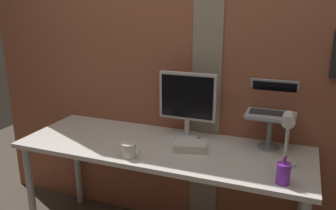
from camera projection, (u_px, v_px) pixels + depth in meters
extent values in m
cube|color=#9E563D|center=(185.00, 59.00, 2.48)|extent=(3.26, 0.12, 2.58)
cube|color=gray|center=(207.00, 62.00, 2.36)|extent=(0.21, 0.01, 2.58)
cube|color=black|center=(335.00, 54.00, 2.05)|extent=(0.04, 0.03, 0.21)
cube|color=silver|center=(162.00, 148.00, 2.28)|extent=(1.91, 0.67, 0.03)
cylinder|color=#B2B2B7|center=(31.00, 195.00, 2.45)|extent=(0.05, 0.05, 0.75)
cylinder|color=#B2B2B7|center=(78.00, 163.00, 2.95)|extent=(0.05, 0.05, 0.75)
cylinder|color=#B2B2B7|center=(302.00, 205.00, 2.32)|extent=(0.05, 0.05, 0.75)
cylinder|color=silver|center=(187.00, 136.00, 2.43)|extent=(0.18, 0.18, 0.01)
cylinder|color=silver|center=(187.00, 127.00, 2.41)|extent=(0.04, 0.04, 0.12)
cube|color=silver|center=(188.00, 96.00, 2.35)|extent=(0.40, 0.04, 0.32)
cube|color=black|center=(187.00, 97.00, 2.33)|extent=(0.36, 0.00, 0.29)
cylinder|color=gray|center=(268.00, 147.00, 2.24)|extent=(0.14, 0.14, 0.01)
cylinder|color=gray|center=(269.00, 132.00, 2.21)|extent=(0.03, 0.03, 0.20)
cube|color=gray|center=(271.00, 116.00, 2.18)|extent=(0.28, 0.22, 0.01)
cube|color=#ADB2B7|center=(271.00, 115.00, 2.18)|extent=(0.30, 0.21, 0.01)
cube|color=#2D2D30|center=(271.00, 113.00, 2.19)|extent=(0.26, 0.12, 0.00)
cube|color=#ADB2B7|center=(274.00, 94.00, 2.27)|extent=(0.30, 0.06, 0.20)
cube|color=black|center=(274.00, 94.00, 2.26)|extent=(0.27, 0.05, 0.17)
cylinder|color=white|center=(284.00, 163.00, 2.01)|extent=(0.12, 0.12, 0.02)
cylinder|color=white|center=(287.00, 137.00, 1.96)|extent=(0.02, 0.02, 0.31)
cylinder|color=white|center=(289.00, 120.00, 1.84)|extent=(0.07, 0.11, 0.07)
cylinder|color=purple|center=(283.00, 173.00, 1.78)|extent=(0.07, 0.07, 0.11)
cylinder|color=purple|center=(284.00, 170.00, 1.76)|extent=(0.01, 0.01, 0.15)
cylinder|color=orange|center=(284.00, 167.00, 1.78)|extent=(0.03, 0.01, 0.15)
cylinder|color=orange|center=(282.00, 169.00, 1.78)|extent=(0.01, 0.01, 0.14)
cylinder|color=purple|center=(284.00, 169.00, 1.78)|extent=(0.02, 0.03, 0.14)
cylinder|color=silver|center=(129.00, 150.00, 2.10)|extent=(0.09, 0.09, 0.09)
torus|color=silver|center=(137.00, 151.00, 2.08)|extent=(0.05, 0.01, 0.05)
cube|color=silver|center=(190.00, 146.00, 2.20)|extent=(0.23, 0.19, 0.05)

